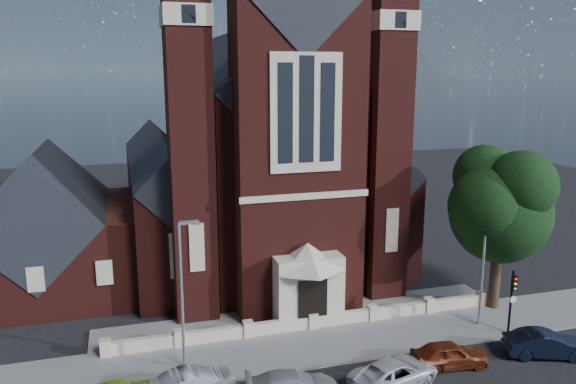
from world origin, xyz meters
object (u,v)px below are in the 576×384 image
object	(u,v)px
street_tree	(505,207)
car_navy	(546,344)
car_white_suv	(394,373)
street_lamp_right	(485,255)
traffic_signal	(512,294)
church	(250,158)
parish_hall	(46,236)
street_lamp_left	(183,287)
car_dark_red	(449,354)
car_silver_a	(193,383)

from	to	relation	value
street_tree	car_navy	distance (m)	8.79
car_white_suv	street_lamp_right	bearing A→B (deg)	-78.70
traffic_signal	street_tree	bearing A→B (deg)	64.05
church	car_white_suv	bearing A→B (deg)	-85.42
parish_hall	street_lamp_left	bearing A→B (deg)	-59.98
street_tree	traffic_signal	size ratio (longest dim) A/B	2.67
car_navy	car_dark_red	bearing A→B (deg)	103.78
street_tree	car_white_suv	size ratio (longest dim) A/B	2.21
church	parish_hall	size ratio (longest dim) A/B	2.86
church	street_lamp_left	xyz separation A→B (m)	(-7.91, -18.94, -3.59)
church	street_lamp_left	bearing A→B (deg)	-112.66
parish_hall	street_lamp_left	size ratio (longest dim) A/B	1.51
street_tree	street_lamp_right	bearing A→B (deg)	-145.74
car_silver_a	car_navy	xyz separation A→B (m)	(19.08, -1.68, 0.04)
street_tree	traffic_signal	world-z (taller)	street_tree
church	car_navy	size ratio (longest dim) A/B	7.94
street_lamp_left	church	bearing A→B (deg)	67.34
car_navy	street_lamp_left	bearing A→B (deg)	96.57
parish_hall	car_navy	xyz separation A→B (m)	(27.21, -18.33, -3.29)
car_white_suv	traffic_signal	bearing A→B (deg)	-89.62
street_lamp_right	traffic_signal	bearing A→B (deg)	-59.99
parish_hall	street_lamp_right	size ratio (longest dim) A/B	1.51
parish_hall	traffic_signal	bearing A→B (deg)	-29.98
traffic_signal	car_silver_a	world-z (taller)	traffic_signal
church	traffic_signal	distance (m)	23.94
parish_hall	car_dark_red	distance (m)	28.11
street_lamp_left	traffic_signal	world-z (taller)	street_lamp_left
car_white_suv	car_silver_a	bearing A→B (deg)	61.28
church	parish_hall	distance (m)	17.26
traffic_signal	street_lamp_left	bearing A→B (deg)	175.24
church	car_white_suv	size ratio (longest dim) A/B	7.21
parish_hall	car_white_suv	world-z (taller)	parish_hall
traffic_signal	car_white_suv	xyz separation A→B (m)	(-9.12, -2.98, -1.91)
street_tree	car_navy	bearing A→B (deg)	-102.94
traffic_signal	car_dark_red	world-z (taller)	traffic_signal
car_silver_a	car_navy	size ratio (longest dim) A/B	0.95
street_lamp_right	car_silver_a	size ratio (longest dim) A/B	1.94
street_tree	car_silver_a	xyz separation A→B (m)	(-20.47, -4.36, -6.27)
parish_hall	traffic_signal	xyz separation A→B (m)	(27.00, -15.57, -1.43)
car_silver_a	car_white_suv	world-z (taller)	car_silver_a
street_tree	car_dark_red	size ratio (longest dim) A/B	2.59
street_lamp_right	car_silver_a	world-z (taller)	street_lamp_right
car_white_suv	street_tree	bearing A→B (deg)	-77.41
car_dark_red	church	bearing A→B (deg)	20.02
street_lamp_right	traffic_signal	xyz separation A→B (m)	(0.91, -1.57, -2.02)
parish_hall	street_lamp_right	distance (m)	29.62
car_white_suv	street_lamp_left	bearing A→B (deg)	47.36
parish_hall	car_dark_red	world-z (taller)	parish_hall
street_lamp_left	car_silver_a	xyz separation A→B (m)	(0.04, -2.65, -3.91)
church	street_lamp_left	distance (m)	20.84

